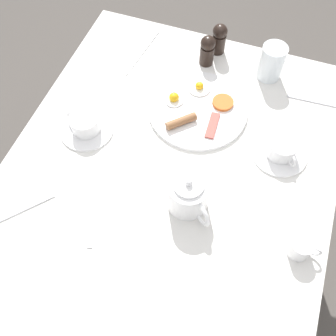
% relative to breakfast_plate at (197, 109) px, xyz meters
% --- Properties ---
extents(ground_plane, '(8.00, 8.00, 0.00)m').
position_rel_breakfast_plate_xyz_m(ground_plane, '(-0.01, -0.23, -0.74)').
color(ground_plane, '#4C4742').
extents(table, '(0.90, 1.13, 0.74)m').
position_rel_breakfast_plate_xyz_m(table, '(-0.01, -0.23, -0.08)').
color(table, silver).
rests_on(table, ground_plane).
extents(breakfast_plate, '(0.30, 0.30, 0.04)m').
position_rel_breakfast_plate_xyz_m(breakfast_plate, '(0.00, 0.00, 0.00)').
color(breakfast_plate, white).
rests_on(breakfast_plate, table).
extents(teapot_near, '(0.16, 0.14, 0.12)m').
position_rel_breakfast_plate_xyz_m(teapot_near, '(0.07, -0.31, 0.04)').
color(teapot_near, white).
rests_on(teapot_near, table).
extents(teacup_with_saucer_left, '(0.16, 0.16, 0.06)m').
position_rel_breakfast_plate_xyz_m(teacup_with_saucer_left, '(0.27, -0.07, 0.02)').
color(teacup_with_saucer_left, white).
rests_on(teacup_with_saucer_left, table).
extents(teacup_with_saucer_right, '(0.16, 0.16, 0.06)m').
position_rel_breakfast_plate_xyz_m(teacup_with_saucer_right, '(-0.29, -0.18, 0.02)').
color(teacup_with_saucer_right, white).
rests_on(teacup_with_saucer_right, table).
extents(water_glass_tall, '(0.08, 0.08, 0.11)m').
position_rel_breakfast_plate_xyz_m(water_glass_tall, '(0.17, 0.21, 0.05)').
color(water_glass_tall, white).
rests_on(water_glass_tall, table).
extents(creamer_jug, '(0.08, 0.06, 0.06)m').
position_rel_breakfast_plate_xyz_m(creamer_jug, '(0.37, -0.34, 0.02)').
color(creamer_jug, white).
rests_on(creamer_jug, table).
extents(pepper_grinder, '(0.05, 0.05, 0.11)m').
position_rel_breakfast_plate_xyz_m(pepper_grinder, '(-0.03, 0.20, 0.05)').
color(pepper_grinder, black).
rests_on(pepper_grinder, table).
extents(salt_grinder, '(0.05, 0.05, 0.11)m').
position_rel_breakfast_plate_xyz_m(salt_grinder, '(-0.01, 0.27, 0.05)').
color(salt_grinder, black).
rests_on(salt_grinder, table).
extents(fork_by_plate, '(0.12, 0.13, 0.00)m').
position_rel_breakfast_plate_xyz_m(fork_by_plate, '(-0.33, -0.47, -0.01)').
color(fork_by_plate, silver).
rests_on(fork_by_plate, table).
extents(knife_by_plate, '(0.04, 0.22, 0.00)m').
position_rel_breakfast_plate_xyz_m(knife_by_plate, '(-0.25, 0.17, -0.01)').
color(knife_by_plate, silver).
rests_on(knife_by_plate, table).
extents(spoon_for_tea, '(0.16, 0.02, 0.00)m').
position_rel_breakfast_plate_xyz_m(spoon_for_tea, '(0.33, 0.15, -0.01)').
color(spoon_for_tea, silver).
rests_on(spoon_for_tea, table).
extents(fork_spare, '(0.07, 0.15, 0.00)m').
position_rel_breakfast_plate_xyz_m(fork_spare, '(-0.15, -0.43, -0.01)').
color(fork_spare, silver).
rests_on(fork_spare, table).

